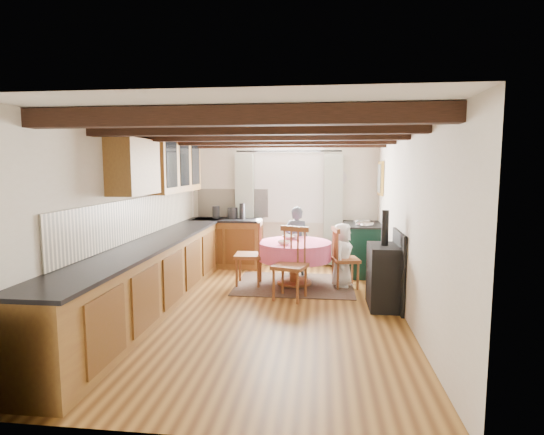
# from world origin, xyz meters

# --- Properties ---
(floor) EXTENTS (3.60, 5.50, 0.00)m
(floor) POSITION_xyz_m (0.00, 0.00, 0.00)
(floor) COLOR #A2702E
(floor) RESTS_ON ground
(ceiling) EXTENTS (3.60, 5.50, 0.00)m
(ceiling) POSITION_xyz_m (0.00, 0.00, 2.40)
(ceiling) COLOR white
(ceiling) RESTS_ON ground
(wall_back) EXTENTS (3.60, 0.00, 2.40)m
(wall_back) POSITION_xyz_m (0.00, 2.75, 1.20)
(wall_back) COLOR silver
(wall_back) RESTS_ON ground
(wall_front) EXTENTS (3.60, 0.00, 2.40)m
(wall_front) POSITION_xyz_m (0.00, -2.75, 1.20)
(wall_front) COLOR silver
(wall_front) RESTS_ON ground
(wall_left) EXTENTS (0.00, 5.50, 2.40)m
(wall_left) POSITION_xyz_m (-1.80, 0.00, 1.20)
(wall_left) COLOR silver
(wall_left) RESTS_ON ground
(wall_right) EXTENTS (0.00, 5.50, 2.40)m
(wall_right) POSITION_xyz_m (1.80, 0.00, 1.20)
(wall_right) COLOR silver
(wall_right) RESTS_ON ground
(beam_a) EXTENTS (3.60, 0.16, 0.16)m
(beam_a) POSITION_xyz_m (0.00, -2.00, 2.31)
(beam_a) COLOR black
(beam_a) RESTS_ON ceiling
(beam_b) EXTENTS (3.60, 0.16, 0.16)m
(beam_b) POSITION_xyz_m (0.00, -1.00, 2.31)
(beam_b) COLOR black
(beam_b) RESTS_ON ceiling
(beam_c) EXTENTS (3.60, 0.16, 0.16)m
(beam_c) POSITION_xyz_m (0.00, 0.00, 2.31)
(beam_c) COLOR black
(beam_c) RESTS_ON ceiling
(beam_d) EXTENTS (3.60, 0.16, 0.16)m
(beam_d) POSITION_xyz_m (0.00, 1.00, 2.31)
(beam_d) COLOR black
(beam_d) RESTS_ON ceiling
(beam_e) EXTENTS (3.60, 0.16, 0.16)m
(beam_e) POSITION_xyz_m (0.00, 2.00, 2.31)
(beam_e) COLOR black
(beam_e) RESTS_ON ceiling
(splash_left) EXTENTS (0.02, 4.50, 0.55)m
(splash_left) POSITION_xyz_m (-1.78, 0.30, 1.20)
(splash_left) COLOR beige
(splash_left) RESTS_ON wall_left
(splash_back) EXTENTS (1.40, 0.02, 0.55)m
(splash_back) POSITION_xyz_m (-1.00, 2.73, 1.20)
(splash_back) COLOR beige
(splash_back) RESTS_ON wall_back
(base_cabinet_left) EXTENTS (0.60, 5.30, 0.88)m
(base_cabinet_left) POSITION_xyz_m (-1.50, 0.00, 0.44)
(base_cabinet_left) COLOR brown
(base_cabinet_left) RESTS_ON floor
(base_cabinet_back) EXTENTS (1.30, 0.60, 0.88)m
(base_cabinet_back) POSITION_xyz_m (-1.05, 2.45, 0.44)
(base_cabinet_back) COLOR brown
(base_cabinet_back) RESTS_ON floor
(worktop_left) EXTENTS (0.64, 5.30, 0.04)m
(worktop_left) POSITION_xyz_m (-1.48, 0.00, 0.90)
(worktop_left) COLOR black
(worktop_left) RESTS_ON base_cabinet_left
(worktop_back) EXTENTS (1.30, 0.64, 0.04)m
(worktop_back) POSITION_xyz_m (-1.05, 2.43, 0.90)
(worktop_back) COLOR black
(worktop_back) RESTS_ON base_cabinet_back
(wall_cabinet_glass) EXTENTS (0.34, 1.80, 0.90)m
(wall_cabinet_glass) POSITION_xyz_m (-1.63, 1.20, 1.95)
(wall_cabinet_glass) COLOR brown
(wall_cabinet_glass) RESTS_ON wall_left
(wall_cabinet_solid) EXTENTS (0.34, 0.90, 0.70)m
(wall_cabinet_solid) POSITION_xyz_m (-1.63, -0.30, 1.90)
(wall_cabinet_solid) COLOR brown
(wall_cabinet_solid) RESTS_ON wall_left
(window_frame) EXTENTS (1.34, 0.03, 1.54)m
(window_frame) POSITION_xyz_m (0.10, 2.73, 1.60)
(window_frame) COLOR white
(window_frame) RESTS_ON wall_back
(window_pane) EXTENTS (1.20, 0.01, 1.40)m
(window_pane) POSITION_xyz_m (0.10, 2.74, 1.60)
(window_pane) COLOR white
(window_pane) RESTS_ON wall_back
(curtain_left) EXTENTS (0.35, 0.10, 2.10)m
(curtain_left) POSITION_xyz_m (-0.75, 2.65, 1.10)
(curtain_left) COLOR beige
(curtain_left) RESTS_ON wall_back
(curtain_right) EXTENTS (0.35, 0.10, 2.10)m
(curtain_right) POSITION_xyz_m (0.95, 2.65, 1.10)
(curtain_right) COLOR beige
(curtain_right) RESTS_ON wall_back
(curtain_rod) EXTENTS (2.00, 0.03, 0.03)m
(curtain_rod) POSITION_xyz_m (0.10, 2.65, 2.20)
(curtain_rod) COLOR black
(curtain_rod) RESTS_ON wall_back
(wall_picture) EXTENTS (0.04, 0.50, 0.60)m
(wall_picture) POSITION_xyz_m (1.77, 2.30, 1.70)
(wall_picture) COLOR gold
(wall_picture) RESTS_ON wall_right
(wall_plate) EXTENTS (0.30, 0.02, 0.30)m
(wall_plate) POSITION_xyz_m (1.05, 2.72, 1.70)
(wall_plate) COLOR silver
(wall_plate) RESTS_ON wall_back
(rug) EXTENTS (1.88, 1.46, 0.01)m
(rug) POSITION_xyz_m (0.31, 1.26, 0.01)
(rug) COLOR #42251C
(rug) RESTS_ON floor
(dining_table) EXTENTS (1.17, 1.17, 0.71)m
(dining_table) POSITION_xyz_m (0.31, 1.26, 0.35)
(dining_table) COLOR #FB527F
(dining_table) RESTS_ON floor
(chair_near) EXTENTS (0.57, 0.58, 1.05)m
(chair_near) POSITION_xyz_m (0.29, 0.50, 0.52)
(chair_near) COLOR brown
(chair_near) RESTS_ON floor
(chair_left) EXTENTS (0.49, 0.47, 1.05)m
(chair_left) POSITION_xyz_m (-0.42, 1.18, 0.53)
(chair_left) COLOR brown
(chair_left) RESTS_ON floor
(chair_right) EXTENTS (0.51, 0.49, 0.96)m
(chair_right) POSITION_xyz_m (1.12, 1.23, 0.48)
(chair_right) COLOR brown
(chair_right) RESTS_ON floor
(aga_range) EXTENTS (0.65, 1.00, 0.92)m
(aga_range) POSITION_xyz_m (1.47, 2.15, 0.46)
(aga_range) COLOR black
(aga_range) RESTS_ON floor
(cast_iron_stove) EXTENTS (0.40, 0.66, 1.33)m
(cast_iron_stove) POSITION_xyz_m (1.58, 0.29, 0.66)
(cast_iron_stove) COLOR black
(cast_iron_stove) RESTS_ON floor
(child_far) EXTENTS (0.49, 0.37, 1.22)m
(child_far) POSITION_xyz_m (0.31, 1.91, 0.61)
(child_far) COLOR #3C4955
(child_far) RESTS_ON floor
(child_right) EXTENTS (0.45, 0.57, 1.02)m
(child_right) POSITION_xyz_m (1.07, 1.26, 0.51)
(child_right) COLOR white
(child_right) RESTS_ON floor
(bowl_a) EXTENTS (0.32, 0.32, 0.06)m
(bowl_a) POSITION_xyz_m (0.22, 1.52, 0.74)
(bowl_a) COLOR silver
(bowl_a) RESTS_ON dining_table
(bowl_b) EXTENTS (0.25, 0.25, 0.06)m
(bowl_b) POSITION_xyz_m (0.17, 0.98, 0.74)
(bowl_b) COLOR silver
(bowl_b) RESTS_ON dining_table
(cup) EXTENTS (0.14, 0.14, 0.09)m
(cup) POSITION_xyz_m (0.32, 1.46, 0.75)
(cup) COLOR silver
(cup) RESTS_ON dining_table
(canister_tall) EXTENTS (0.14, 0.14, 0.24)m
(canister_tall) POSITION_xyz_m (-1.27, 2.47, 1.04)
(canister_tall) COLOR #262628
(canister_tall) RESTS_ON worktop_back
(canister_wide) EXTENTS (0.19, 0.19, 0.21)m
(canister_wide) POSITION_xyz_m (-0.95, 2.47, 1.03)
(canister_wide) COLOR #262628
(canister_wide) RESTS_ON worktop_back
(canister_slim) EXTENTS (0.11, 0.11, 0.30)m
(canister_slim) POSITION_xyz_m (-0.76, 2.45, 1.07)
(canister_slim) COLOR #262628
(canister_slim) RESTS_ON worktop_back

